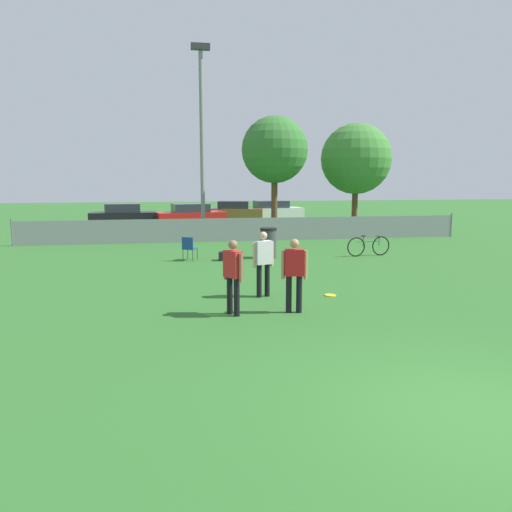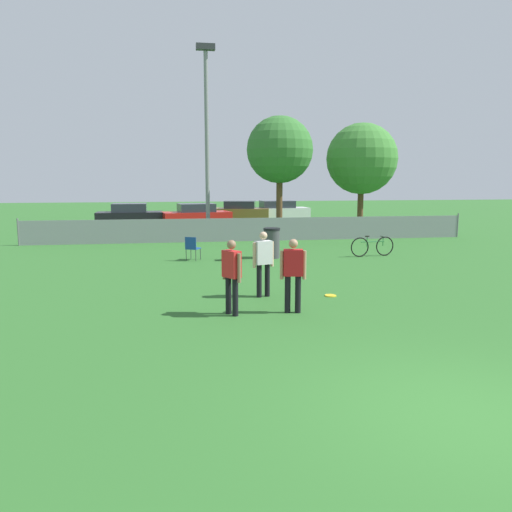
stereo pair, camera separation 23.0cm
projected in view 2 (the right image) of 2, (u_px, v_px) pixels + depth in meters
The scene contains 17 objects.
ground_plane at pixel (469, 417), 6.22m from camera, with size 120.00×120.00×0.00m, color #2D6628.
fence_backline at pixel (253, 229), 23.71m from camera, with size 21.13×0.07×1.21m.
light_pole at pixel (207, 127), 24.10m from camera, with size 0.90×0.36×9.24m.
tree_near_pole at pixel (280, 150), 25.35m from camera, with size 3.39×3.39×6.10m.
tree_far_right at pixel (362, 159), 27.11m from camera, with size 3.84×3.84×5.94m.
player_defender_red at pixel (232, 272), 10.74m from camera, with size 0.41×0.49×1.65m.
player_thrower_red at pixel (293, 271), 10.92m from camera, with size 0.57×0.29×1.65m.
player_receiver_white at pixel (263, 259), 12.41m from camera, with size 0.55×0.33×1.65m.
frisbee_disc at pixel (330, 296), 12.62m from camera, with size 0.29×0.29×0.03m.
folding_chair_sideline at pixel (192, 247), 18.06m from camera, with size 0.59×0.59×0.87m.
bicycle_sideline at pixel (372, 246), 19.04m from camera, with size 1.80×0.44×0.80m.
trash_bin at pixel (272, 243), 18.62m from camera, with size 0.63×0.63×1.13m.
gear_bag_sideline at pixel (231, 256), 18.17m from camera, with size 0.67×0.37×0.33m.
parked_car_dark at pixel (130, 215), 31.18m from camera, with size 4.07×1.89×1.42m.
parked_car_red at pixel (196, 215), 31.19m from camera, with size 4.45×2.53×1.41m.
parked_car_tan at pixel (240, 211), 35.18m from camera, with size 4.38×2.62×1.40m.
parked_car_white at pixel (277, 210), 35.88m from camera, with size 4.62×2.12×1.38m.
Camera 2 is at (-3.54, -5.35, 2.94)m, focal length 35.00 mm.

